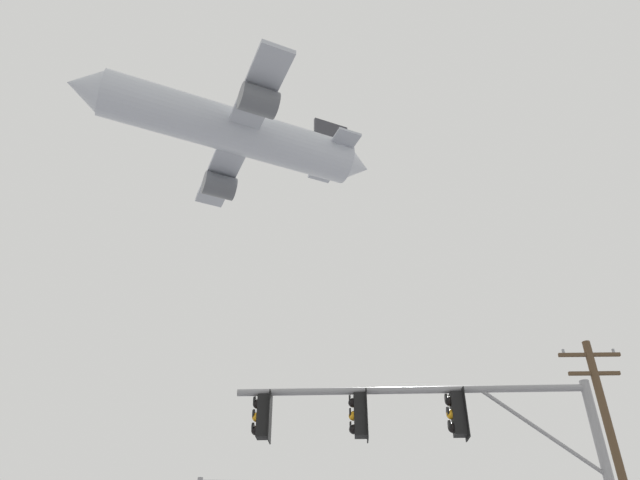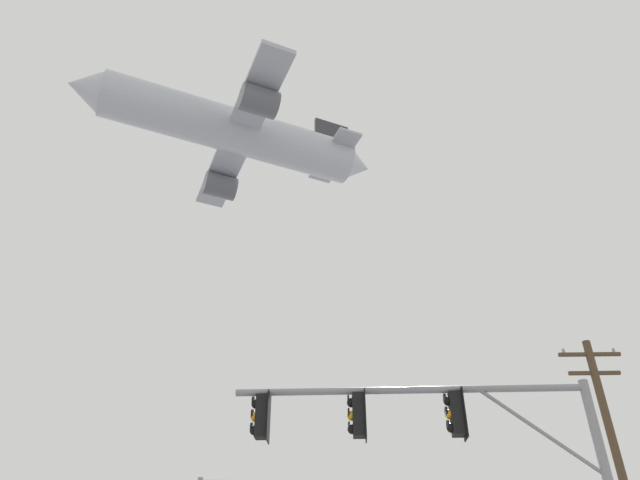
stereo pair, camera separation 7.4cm
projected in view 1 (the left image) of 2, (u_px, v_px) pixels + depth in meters
The scene contains 3 objects.
signal_pole_near at pixel (445, 439), 11.86m from camera, with size 7.56×0.55×5.52m.
utility_pole at pixel (621, 473), 18.68m from camera, with size 2.20×0.28×9.72m.
airplane at pixel (231, 131), 48.87m from camera, with size 25.10×19.38×7.16m.
Camera 1 is at (-0.74, -4.06, 1.28)m, focal length 32.47 mm.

